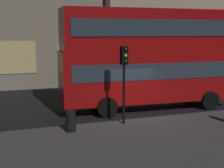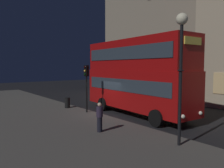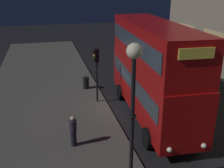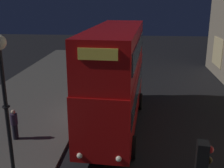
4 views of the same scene
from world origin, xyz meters
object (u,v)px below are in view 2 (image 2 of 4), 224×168
object	(u,v)px
pedestrian	(100,117)
litter_bin	(67,103)
traffic_light_near_kerb	(86,78)
street_lamp	(181,48)
double_decker_bus	(136,73)

from	to	relation	value
pedestrian	litter_bin	xyz separation A→B (m)	(-7.55, 1.83, -0.38)
traffic_light_near_kerb	litter_bin	world-z (taller)	traffic_light_near_kerb
street_lamp	pedestrian	bearing A→B (deg)	-156.81
double_decker_bus	pedestrian	xyz separation A→B (m)	(2.38, -5.00, -2.21)
pedestrian	litter_bin	distance (m)	7.78
traffic_light_near_kerb	street_lamp	size ratio (longest dim) A/B	0.62
pedestrian	litter_bin	size ratio (longest dim) A/B	1.81
double_decker_bus	traffic_light_near_kerb	bearing A→B (deg)	-128.87
double_decker_bus	litter_bin	world-z (taller)	double_decker_bus
traffic_light_near_kerb	pedestrian	xyz separation A→B (m)	(4.93, -2.17, -1.81)
traffic_light_near_kerb	street_lamp	bearing A→B (deg)	-9.74
litter_bin	double_decker_bus	bearing A→B (deg)	31.43
traffic_light_near_kerb	litter_bin	size ratio (longest dim) A/B	4.10
double_decker_bus	street_lamp	size ratio (longest dim) A/B	1.73
double_decker_bus	pedestrian	bearing A→B (deg)	-61.33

